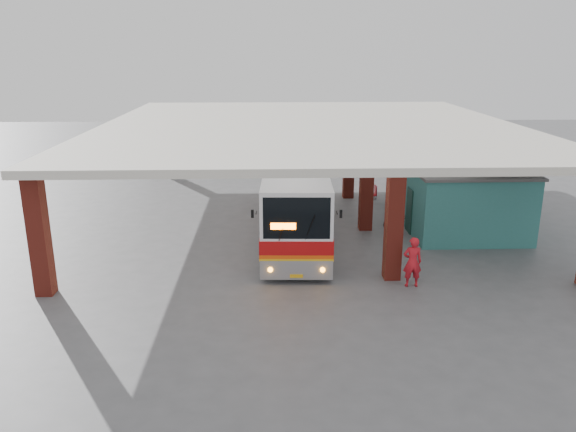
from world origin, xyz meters
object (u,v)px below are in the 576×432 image
at_px(coach_bus, 295,193).
at_px(pedestrian, 412,262).
at_px(motorcycle, 401,220).
at_px(red_chair, 374,193).

xyz_separation_m(coach_bus, pedestrian, (3.94, -6.54, -0.91)).
relative_size(motorcycle, red_chair, 2.32).
distance_m(pedestrian, red_chair, 12.43).
xyz_separation_m(motorcycle, red_chair, (-0.24, 5.70, -0.12)).
bearing_deg(coach_bus, red_chair, 52.65).
distance_m(coach_bus, pedestrian, 7.69).
bearing_deg(pedestrian, coach_bus, -59.06).
distance_m(coach_bus, motorcycle, 5.25).
height_order(coach_bus, motorcycle, coach_bus).
relative_size(pedestrian, red_chair, 2.38).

